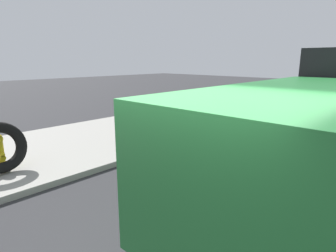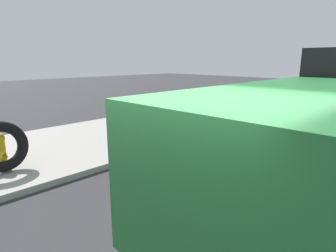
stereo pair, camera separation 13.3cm
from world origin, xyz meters
The scene contains 3 objects.
sidewalk_curb centered at (0.00, 6.50, 0.07)m, with size 36.00×5.00×0.15m, color #99968E.
fire_hydrant centered at (-0.53, 5.63, 0.62)m, with size 0.27×0.61×0.88m.
loose_tire centered at (-0.58, 5.33, 0.77)m, with size 1.21×1.21×0.26m, color black.
Camera 2 is at (-2.22, -1.85, 2.75)m, focal length 29.70 mm.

